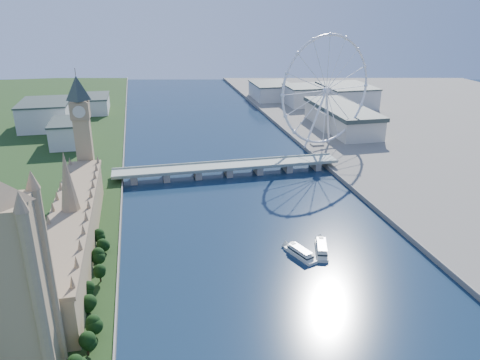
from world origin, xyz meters
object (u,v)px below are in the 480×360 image
object	(u,v)px
london_eye	(326,91)
victoria_tower	(13,281)
tour_boat_near	(300,256)
tour_boat_far	(321,252)

from	to	relation	value
london_eye	victoria_tower	bearing A→B (deg)	-130.35
tour_boat_near	tour_boat_far	world-z (taller)	tour_boat_far
victoria_tower	london_eye	distance (m)	393.99
tour_boat_near	london_eye	bearing A→B (deg)	44.73
victoria_tower	tour_boat_near	size ratio (longest dim) A/B	3.78
victoria_tower	london_eye	bearing A→B (deg)	49.65
tour_boat_near	tour_boat_far	distance (m)	16.08
victoria_tower	london_eye	world-z (taller)	london_eye
victoria_tower	tour_boat_near	world-z (taller)	victoria_tower
victoria_tower	tour_boat_near	bearing A→B (deg)	28.06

